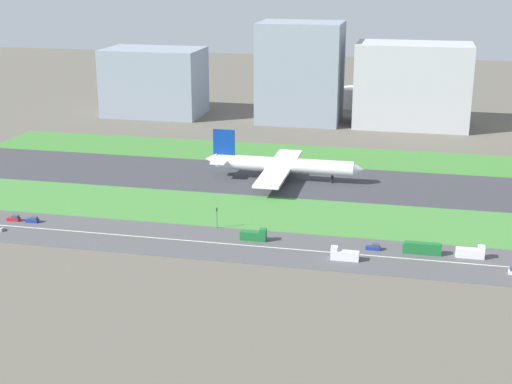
% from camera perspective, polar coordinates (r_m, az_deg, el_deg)
% --- Properties ---
extents(ground_plane, '(800.00, 800.00, 0.00)m').
position_cam_1_polar(ground_plane, '(300.49, 1.05, 1.00)').
color(ground_plane, '#5B564C').
extents(runway, '(280.00, 46.00, 0.10)m').
position_cam_1_polar(runway, '(300.48, 1.05, 1.01)').
color(runway, '#38383D').
rests_on(runway, ground_plane).
extents(grass_median_north, '(280.00, 36.00, 0.10)m').
position_cam_1_polar(grass_median_north, '(339.29, 2.42, 2.94)').
color(grass_median_north, '#3D7A33').
rests_on(grass_median_north, ground_plane).
extents(grass_median_south, '(280.00, 36.00, 0.10)m').
position_cam_1_polar(grass_median_south, '(262.34, -0.72, -1.50)').
color(grass_median_south, '#427F38').
rests_on(grass_median_south, ground_plane).
extents(highway, '(280.00, 28.00, 0.10)m').
position_cam_1_polar(highway, '(233.24, -2.51, -4.01)').
color(highway, '#4C4C4F').
rests_on(highway, ground_plane).
extents(highway_centerline, '(266.00, 0.50, 0.01)m').
position_cam_1_polar(highway_centerline, '(233.22, -2.51, -4.00)').
color(highway_centerline, silver).
rests_on(highway_centerline, highway).
extents(airliner, '(65.00, 56.00, 19.70)m').
position_cam_1_polar(airliner, '(297.98, 1.87, 2.10)').
color(airliner, white).
rests_on(airliner, runway).
extents(truck_2, '(8.40, 2.50, 4.00)m').
position_cam_1_polar(truck_2, '(231.09, 16.29, -4.52)').
color(truck_2, silver).
rests_on(truck_2, highway).
extents(truck_0, '(8.40, 2.50, 4.00)m').
position_cam_1_polar(truck_0, '(235.23, -0.14, -3.38)').
color(truck_0, '#19662D').
rests_on(truck_0, highway).
extents(car_4, '(4.40, 1.80, 2.00)m').
position_cam_1_polar(car_4, '(265.80, -18.21, -1.96)').
color(car_4, '#B2191E').
rests_on(car_4, highway).
extents(car_2, '(4.40, 1.80, 2.00)m').
position_cam_1_polar(car_2, '(262.39, -16.89, -2.08)').
color(car_2, navy).
rests_on(car_2, highway).
extents(car_0, '(4.40, 1.80, 2.00)m').
position_cam_1_polar(car_0, '(230.81, 9.09, -4.23)').
color(car_0, navy).
rests_on(car_0, highway).
extents(bus_1, '(11.60, 2.50, 3.50)m').
position_cam_1_polar(bus_1, '(230.31, 12.72, -4.27)').
color(bus_1, '#19662D').
rests_on(bus_1, highway).
extents(truck_1, '(8.40, 2.50, 4.00)m').
position_cam_1_polar(truck_1, '(221.78, 6.82, -4.85)').
color(truck_1, silver).
rests_on(truck_1, highway).
extents(traffic_light, '(0.36, 0.50, 7.20)m').
position_cam_1_polar(traffic_light, '(244.91, -3.05, -1.88)').
color(traffic_light, '#4C4C51').
rests_on(traffic_light, highway).
extents(terminal_building, '(54.54, 34.83, 37.61)m').
position_cam_1_polar(terminal_building, '(427.85, -7.86, 8.44)').
color(terminal_building, gray).
rests_on(terminal_building, ground_plane).
extents(hangar_building, '(44.55, 33.80, 53.73)m').
position_cam_1_polar(hangar_building, '(405.55, 3.46, 9.22)').
color(hangar_building, gray).
rests_on(hangar_building, ground_plane).
extents(office_tower, '(59.55, 32.55, 43.95)m').
position_cam_1_polar(office_tower, '(401.46, 12.00, 8.08)').
color(office_tower, '#B2B2B7').
rests_on(office_tower, ground_plane).
extents(fuel_tank_west, '(16.39, 16.39, 13.39)m').
position_cam_1_polar(fuel_tank_west, '(452.92, 4.15, 7.51)').
color(fuel_tank_west, silver).
rests_on(fuel_tank_west, ground_plane).
extents(fuel_tank_centre, '(18.40, 18.40, 12.06)m').
position_cam_1_polar(fuel_tank_centre, '(449.93, 7.72, 7.24)').
color(fuel_tank_centre, silver).
rests_on(fuel_tank_centre, ground_plane).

